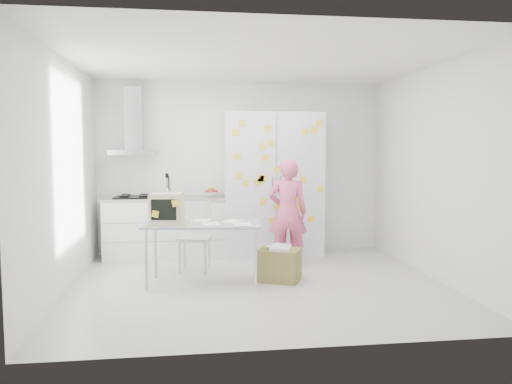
{
  "coord_description": "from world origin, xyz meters",
  "views": [
    {
      "loc": [
        -0.83,
        -5.93,
        1.66
      ],
      "look_at": [
        0.06,
        0.7,
        1.07
      ],
      "focal_mm": 35.0,
      "sensor_mm": 36.0,
      "label": 1
    }
  ],
  "objects": [
    {
      "name": "desk",
      "position": [
        -0.95,
        0.18,
        0.84
      ],
      "size": [
        1.47,
        0.86,
        1.11
      ],
      "rotation": [
        0.0,
        0.0,
        -0.12
      ],
      "color": "#A8AEB3",
      "rests_on": "ground"
    },
    {
      "name": "range_hood",
      "position": [
        -1.65,
        1.84,
        1.96
      ],
      "size": [
        0.7,
        0.48,
        1.01
      ],
      "color": "silver",
      "rests_on": "walls"
    },
    {
      "name": "walls",
      "position": [
        0.0,
        0.72,
        1.35
      ],
      "size": [
        4.52,
        4.01,
        2.7
      ],
      "color": "white",
      "rests_on": "ground"
    },
    {
      "name": "counter_run",
      "position": [
        -1.2,
        1.7,
        0.47
      ],
      "size": [
        1.84,
        0.63,
        1.28
      ],
      "color": "white",
      "rests_on": "ground"
    },
    {
      "name": "tall_cabinet",
      "position": [
        0.45,
        1.67,
        1.1
      ],
      "size": [
        1.5,
        0.68,
        2.2
      ],
      "color": "silver",
      "rests_on": "ground"
    },
    {
      "name": "person",
      "position": [
        0.54,
        0.92,
        0.76
      ],
      "size": [
        0.61,
        0.45,
        1.52
      ],
      "primitive_type": "imported",
      "rotation": [
        0.0,
        0.0,
        2.97
      ],
      "color": "#EA5B89",
      "rests_on": "ground"
    },
    {
      "name": "cardboard_box",
      "position": [
        0.28,
        0.13,
        0.21
      ],
      "size": [
        0.62,
        0.57,
        0.44
      ],
      "rotation": [
        0.0,
        0.0,
        -0.42
      ],
      "color": "olive",
      "rests_on": "ground"
    },
    {
      "name": "chair",
      "position": [
        -0.75,
        0.82,
        0.53
      ],
      "size": [
        0.5,
        0.5,
        0.93
      ],
      "rotation": [
        0.0,
        0.0,
        -0.19
      ],
      "color": "beige",
      "rests_on": "ground"
    },
    {
      "name": "floor",
      "position": [
        0.0,
        0.0,
        -0.01
      ],
      "size": [
        4.5,
        4.0,
        0.02
      ],
      "primitive_type": "cube",
      "color": "silver",
      "rests_on": "ground"
    },
    {
      "name": "ceiling",
      "position": [
        0.0,
        0.0,
        2.7
      ],
      "size": [
        4.5,
        4.0,
        0.02
      ],
      "primitive_type": "cube",
      "color": "white",
      "rests_on": "walls"
    }
  ]
}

